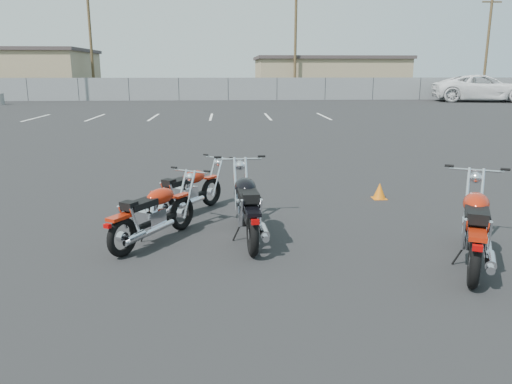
{
  "coord_description": "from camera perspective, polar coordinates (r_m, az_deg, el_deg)",
  "views": [
    {
      "loc": [
        -0.23,
        -6.53,
        2.4
      ],
      "look_at": [
        0.2,
        0.6,
        0.65
      ],
      "focal_mm": 35.0,
      "sensor_mm": 36.0,
      "label": 1
    }
  ],
  "objects": [
    {
      "name": "motorcycle_third_red",
      "position": [
        7.2,
        -11.58,
        -2.48
      ],
      "size": [
        1.32,
        1.77,
        0.92
      ],
      "color": "black",
      "rests_on": "ground"
    },
    {
      "name": "training_cone_near",
      "position": [
        9.82,
        13.94,
        0.13
      ],
      "size": [
        0.26,
        0.26,
        0.31
      ],
      "color": "orange",
      "rests_on": "ground"
    },
    {
      "name": "motorcycle_second_black",
      "position": [
        7.21,
        -1.0,
        -1.68
      ],
      "size": [
        0.83,
        2.16,
        1.05
      ],
      "color": "black",
      "rests_on": "ground"
    },
    {
      "name": "ground",
      "position": [
        6.96,
        -1.35,
        -6.41
      ],
      "size": [
        120.0,
        120.0,
        0.0
      ],
      "primitive_type": "plane",
      "color": "black",
      "rests_on": "ground"
    },
    {
      "name": "utility_pole_c",
      "position": [
        46.01,
        4.52,
        16.57
      ],
      "size": [
        1.8,
        0.24,
        9.0
      ],
      "color": "#44341F",
      "rests_on": "ground"
    },
    {
      "name": "tan_building_east",
      "position": [
        51.56,
        8.2,
        13.03
      ],
      "size": [
        14.4,
        9.4,
        3.7
      ],
      "color": "#94835F",
      "rests_on": "ground"
    },
    {
      "name": "motorcycle_front_red",
      "position": [
        8.55,
        -7.73,
        0.15
      ],
      "size": [
        1.37,
        1.65,
        0.89
      ],
      "color": "black",
      "rests_on": "ground"
    },
    {
      "name": "parking_line_stripes",
      "position": [
        26.73,
        -8.4,
        8.47
      ],
      "size": [
        15.12,
        4.0,
        0.01
      ],
      "color": "silver",
      "rests_on": "ground"
    },
    {
      "name": "motorcycle_rear_red",
      "position": [
        6.8,
        23.78,
        -3.72
      ],
      "size": [
        1.35,
        2.14,
        1.08
      ],
      "color": "black",
      "rests_on": "ground"
    },
    {
      "name": "utility_pole_d",
      "position": [
        52.51,
        24.94,
        15.03
      ],
      "size": [
        1.8,
        0.24,
        9.0
      ],
      "color": "#44341F",
      "rests_on": "ground"
    },
    {
      "name": "white_van",
      "position": [
        43.38,
        24.55,
        11.52
      ],
      "size": [
        5.16,
        9.05,
        3.24
      ],
      "primitive_type": "imported",
      "rotation": [
        0.0,
        0.0,
        1.35
      ],
      "color": "white",
      "rests_on": "ground"
    },
    {
      "name": "utility_pole_b",
      "position": [
        48.05,
        -18.35,
        15.82
      ],
      "size": [
        1.8,
        0.24,
        9.0
      ],
      "color": "#44341F",
      "rests_on": "ground"
    },
    {
      "name": "chainlink_fence",
      "position": [
        41.56,
        -3.2,
        11.67
      ],
      "size": [
        80.06,
        0.06,
        1.8
      ],
      "color": "slate",
      "rests_on": "ground"
    }
  ]
}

